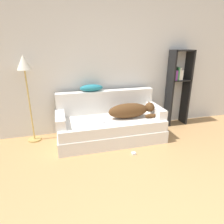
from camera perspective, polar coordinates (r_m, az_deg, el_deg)
wall_back at (r=3.79m, az=1.00°, el=15.00°), size 7.63×0.06×2.70m
couch at (r=3.52m, az=-0.41°, el=-4.92°), size 1.82×0.81×0.40m
couch_backrest at (r=3.67m, az=-1.74°, el=3.01°), size 1.78×0.15×0.41m
couch_arm_left at (r=3.31m, az=-14.57°, el=-1.95°), size 0.15×0.62×0.15m
couch_arm_right at (r=3.69m, az=12.27°, el=0.53°), size 0.15×0.62×0.15m
dog at (r=3.44m, az=5.45°, el=0.46°), size 0.83×0.26×0.26m
laptop at (r=3.33m, az=-5.31°, el=-2.50°), size 0.38×0.27×0.02m
throw_pillow at (r=3.57m, az=-5.90°, el=6.85°), size 0.41×0.17×0.12m
bookshelf at (r=4.22m, az=18.44°, el=7.67°), size 0.42×0.26×1.50m
floor_lamp at (r=3.48m, az=-23.61°, el=10.30°), size 0.22×0.22×1.46m
power_adapter at (r=3.17m, az=6.21°, el=-11.66°), size 0.06×0.06×0.03m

